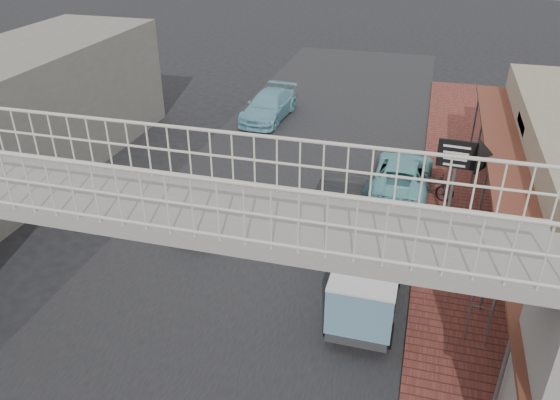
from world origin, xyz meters
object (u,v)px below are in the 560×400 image
Objects in this scene: motorcycle_near at (468,264)px; street_clock at (492,262)px; angkot_van at (368,276)px; arrow_sign at (483,159)px; dark_sedan at (339,205)px; angkot_far at (269,106)px; motorcycle_far at (430,186)px; white_hatchback at (215,208)px; angkot_curb at (402,175)px.

street_clock is at bearing -163.03° from motorcycle_near.
arrow_sign reaches higher than angkot_van.
dark_sedan is 4.74m from angkot_van.
dark_sedan is 4.84m from motorcycle_near.
arrow_sign reaches higher than angkot_far.
angkot_van is 2.13× the size of motorcycle_far.
street_clock is at bearing -41.87° from dark_sedan.
angkot_curb is (6.13, 4.37, 0.03)m from white_hatchback.
motorcycle_far is at bearing 30.92° from white_hatchback.
dark_sedan is 0.96× the size of angkot_curb.
angkot_curb is at bearing 115.16° from street_clock.
angkot_van is 3.25m from street_clock.
white_hatchback is 10.75m from angkot_far.
street_clock reaches higher than dark_sedan.
white_hatchback is 6.63m from angkot_van.
motorcycle_far is at bearing -35.95° from angkot_far.
angkot_far is at bearing 132.10° from street_clock.
dark_sedan is 2.92× the size of motorcycle_near.
angkot_van is at bearing -115.71° from arrow_sign.
arrow_sign is (0.19, 2.79, 2.26)m from motorcycle_near.
arrow_sign is (8.69, 1.81, 2.14)m from white_hatchback.
motorcycle_near is 3.38m from street_clock.
arrow_sign is (1.45, -1.89, 2.13)m from motorcycle_far.
angkot_far is at bearing 53.09° from motorcycle_near.
arrow_sign is at bearing 15.60° from white_hatchback.
motorcycle_near is at bearing -89.35° from arrow_sign.
arrow_sign is (2.56, -2.56, 2.11)m from angkot_curb.
dark_sedan is (4.18, 1.18, 0.12)m from white_hatchback.
street_clock is at bearing 109.93° from angkot_curb.
street_clock is at bearing -51.89° from angkot_far.
arrow_sign reaches higher than white_hatchback.
angkot_curb is at bearing 37.28° from motorcycle_near.
white_hatchback is 9.62m from street_clock.
dark_sedan reaches higher than motorcycle_near.
white_hatchback is at bearing 96.82° from motorcycle_near.
white_hatchback is 9.13m from arrow_sign.
angkot_curb is 5.85m from motorcycle_near.
angkot_far is at bearing 116.62° from angkot_van.
dark_sedan is at bearing 138.57° from motorcycle_far.
white_hatchback is at bearing -163.77° from arrow_sign.
dark_sedan is 3.97m from motorcycle_far.
angkot_van is at bearing -25.93° from white_hatchback.
angkot_curb reaches higher than motorcycle_near.
white_hatchback is 8.56m from motorcycle_near.
dark_sedan is at bearing 61.02° from angkot_curb.
street_clock is (0.17, -2.73, 1.97)m from motorcycle_near.
motorcycle_near is at bearing -20.98° from dark_sedan.
street_clock is (2.94, -0.43, 1.30)m from angkot_van.
angkot_far is 2.66× the size of motorcycle_far.
angkot_curb is 1.42× the size of arrow_sign.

